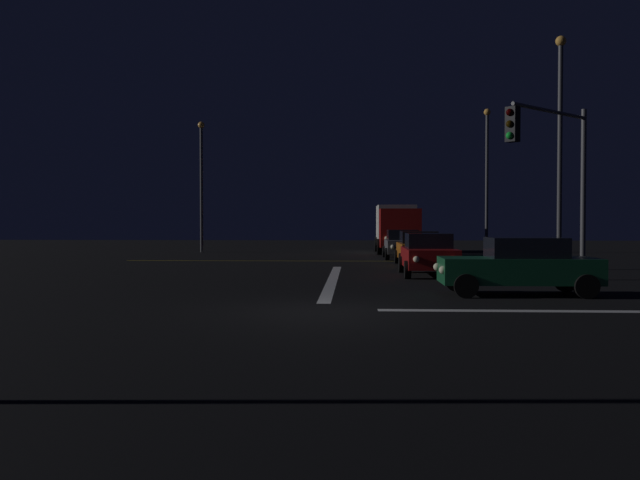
{
  "coord_description": "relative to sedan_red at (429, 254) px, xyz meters",
  "views": [
    {
      "loc": [
        0.74,
        -15.79,
        2.0
      ],
      "look_at": [
        -0.6,
        11.78,
        1.28
      ],
      "focal_mm": 39.29,
      "sensor_mm": 36.0,
      "label": 1
    }
  ],
  "objects": [
    {
      "name": "ground",
      "position": [
        -3.52,
        -10.34,
        -0.85
      ],
      "size": [
        120.0,
        120.0,
        0.1
      ],
      "primitive_type": "cube",
      "color": "black"
    },
    {
      "name": "stop_line_north",
      "position": [
        -3.52,
        -2.15,
        -0.8
      ],
      "size": [
        0.35,
        14.01,
        0.01
      ],
      "color": "white",
      "rests_on": "ground"
    },
    {
      "name": "centre_line_ns",
      "position": [
        -3.52,
        9.45,
        -0.8
      ],
      "size": [
        22.0,
        0.15,
        0.01
      ],
      "color": "yellow",
      "rests_on": "ground"
    },
    {
      "name": "sedan_red",
      "position": [
        0.0,
        0.0,
        0.0
      ],
      "size": [
        2.02,
        4.33,
        1.57
      ],
      "color": "maroon",
      "rests_on": "ground"
    },
    {
      "name": "sedan_orange",
      "position": [
        0.19,
        6.0,
        0.0
      ],
      "size": [
        2.02,
        4.33,
        1.57
      ],
      "color": "#C66014",
      "rests_on": "ground"
    },
    {
      "name": "sedan_gray",
      "position": [
        -0.14,
        11.96,
        0.0
      ],
      "size": [
        2.02,
        4.33,
        1.57
      ],
      "color": "slate",
      "rests_on": "ground"
    },
    {
      "name": "box_truck",
      "position": [
        -0.03,
        19.13,
        0.91
      ],
      "size": [
        2.68,
        8.28,
        3.08
      ],
      "color": "red",
      "rests_on": "ground"
    },
    {
      "name": "sedan_green_crossing",
      "position": [
        1.74,
        -6.83,
        0.0
      ],
      "size": [
        4.33,
        2.02,
        1.57
      ],
      "color": "#14512D",
      "rests_on": "ground"
    },
    {
      "name": "traffic_signal_ne",
      "position": [
        3.69,
        -3.13,
        3.26
      ],
      "size": [
        3.42,
        3.42,
        5.84
      ],
      "color": "#4C4C51",
      "rests_on": "ground"
    },
    {
      "name": "streetlamp_left_far",
      "position": [
        -12.8,
        19.45,
        4.17
      ],
      "size": [
        0.44,
        0.44,
        8.57
      ],
      "color": "#424247",
      "rests_on": "ground"
    },
    {
      "name": "streetlamp_right_near",
      "position": [
        5.77,
        3.45,
        4.75
      ],
      "size": [
        0.44,
        0.44,
        9.7
      ],
      "color": "#424247",
      "rests_on": "ground"
    },
    {
      "name": "streetlamp_right_far",
      "position": [
        5.77,
        19.45,
        4.53
      ],
      "size": [
        0.44,
        0.44,
        9.27
      ],
      "color": "#424247",
      "rests_on": "ground"
    }
  ]
}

